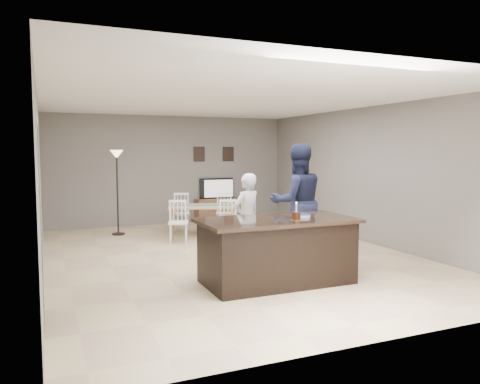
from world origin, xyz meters
name	(u,v)px	position (x,y,z in m)	size (l,w,h in m)	color
floor	(229,256)	(0.00, 0.00, 0.00)	(8.00, 8.00, 0.00)	tan
room_shell	(229,160)	(0.00, 0.00, 1.68)	(8.00, 8.00, 8.00)	slate
kitchen_island	(277,250)	(0.00, -1.80, 0.45)	(2.15, 1.10, 0.90)	black
tv_console	(219,210)	(1.20, 3.77, 0.30)	(1.20, 0.40, 0.60)	brown
television	(218,188)	(1.20, 3.84, 0.86)	(0.91, 0.12, 0.53)	black
tv_screen_glow	(219,188)	(1.20, 3.76, 0.87)	(0.78, 0.78, 0.00)	orange
picture_frames	(214,154)	(1.15, 3.98, 1.75)	(1.10, 0.02, 0.38)	black
doorway	(40,207)	(-2.99, -2.30, 1.26)	(0.00, 2.10, 2.65)	black
woman	(247,217)	(0.14, -0.45, 0.73)	(0.53, 0.35, 1.46)	silver
man	(297,202)	(0.95, -0.70, 0.97)	(0.95, 0.74, 1.95)	#181C35
birthday_cake	(296,216)	(0.18, -2.02, 0.96)	(0.16, 0.16, 0.24)	gold
plate_stack	(301,216)	(0.38, -1.79, 0.92)	(0.26, 0.26, 0.04)	white
dining_table	(203,211)	(0.17, 1.95, 0.56)	(1.80, 1.96, 0.87)	#A07856
floor_lamp	(117,169)	(-1.47, 2.90, 1.43)	(0.28, 0.28, 1.85)	black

